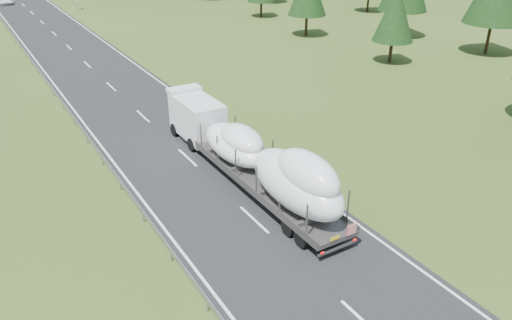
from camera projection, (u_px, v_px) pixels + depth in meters
boat_truck at (254, 154)px, 29.92m from camera, size 2.95×18.90×4.43m
distant_van at (4, 0)px, 90.25m from camera, size 2.70×5.16×1.39m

